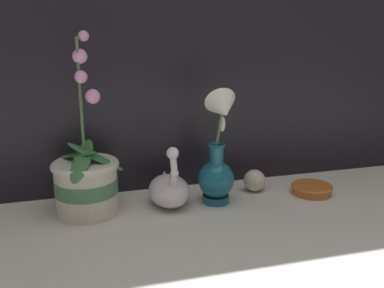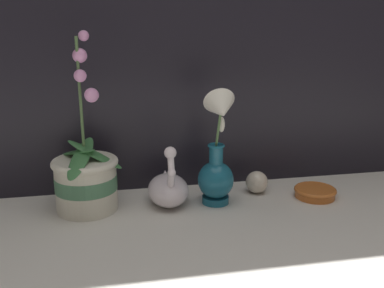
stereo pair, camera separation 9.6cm
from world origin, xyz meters
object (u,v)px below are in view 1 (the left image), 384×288
Objects in this scene: orchid_potted_plant at (86,181)px; swan_figurine at (169,188)px; blue_vase at (218,162)px; amber_dish at (312,188)px; glass_sphere at (254,180)px.

swan_figurine is (0.23, -0.01, -0.04)m from orchid_potted_plant.
blue_vase reaches higher than amber_dish.
orchid_potted_plant is 7.16× the size of glass_sphere.
swan_figurine is 0.16m from blue_vase.
swan_figurine is at bearing -173.01° from glass_sphere.
amber_dish is (0.67, -0.04, -0.08)m from orchid_potted_plant.
glass_sphere is (0.51, 0.03, -0.06)m from orchid_potted_plant.
orchid_potted_plant is 0.51m from glass_sphere.
glass_sphere is 0.55× the size of amber_dish.
orchid_potted_plant reaches higher than blue_vase.
glass_sphere is (0.14, 0.06, -0.09)m from blue_vase.
orchid_potted_plant reaches higher than amber_dish.
glass_sphere reaches higher than amber_dish.
blue_vase reaches higher than glass_sphere.
swan_figurine is at bearing 168.05° from blue_vase.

